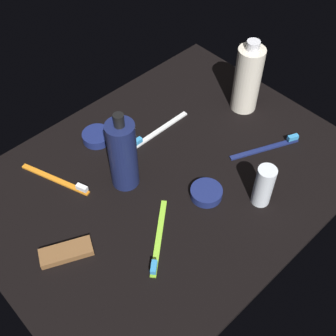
% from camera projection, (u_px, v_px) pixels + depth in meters
% --- Properties ---
extents(ground_plane, '(0.84, 0.64, 0.01)m').
position_uv_depth(ground_plane, '(168.00, 178.00, 1.00)').
color(ground_plane, black).
extents(lotion_bottle, '(0.06, 0.06, 0.20)m').
position_uv_depth(lotion_bottle, '(123.00, 154.00, 0.92)').
color(lotion_bottle, '#161E49').
rests_on(lotion_bottle, ground_plane).
extents(bodywash_bottle, '(0.07, 0.07, 0.20)m').
position_uv_depth(bodywash_bottle, '(247.00, 79.00, 1.08)').
color(bodywash_bottle, silver).
rests_on(bodywash_bottle, ground_plane).
extents(deodorant_stick, '(0.04, 0.04, 0.10)m').
position_uv_depth(deodorant_stick, '(264.00, 186.00, 0.92)').
color(deodorant_stick, silver).
rests_on(deodorant_stick, ground_plane).
extents(toothbrush_lime, '(0.15, 0.13, 0.02)m').
position_uv_depth(toothbrush_lime, '(158.00, 241.00, 0.89)').
color(toothbrush_lime, '#8CD133').
rests_on(toothbrush_lime, ground_plane).
extents(toothbrush_white, '(0.18, 0.01, 0.02)m').
position_uv_depth(toothbrush_white, '(157.00, 131.00, 1.09)').
color(toothbrush_white, white).
rests_on(toothbrush_white, ground_plane).
extents(toothbrush_navy, '(0.17, 0.08, 0.02)m').
position_uv_depth(toothbrush_navy, '(269.00, 147.00, 1.05)').
color(toothbrush_navy, navy).
rests_on(toothbrush_navy, ground_plane).
extents(toothbrush_orange, '(0.07, 0.17, 0.02)m').
position_uv_depth(toothbrush_orange, '(59.00, 180.00, 0.99)').
color(toothbrush_orange, orange).
rests_on(toothbrush_orange, ground_plane).
extents(snack_bar_brown, '(0.11, 0.08, 0.01)m').
position_uv_depth(snack_bar_brown, '(66.00, 252.00, 0.87)').
color(snack_bar_brown, brown).
rests_on(snack_bar_brown, ground_plane).
extents(cream_tin_left, '(0.07, 0.07, 0.02)m').
position_uv_depth(cream_tin_left, '(97.00, 137.00, 1.07)').
color(cream_tin_left, navy).
rests_on(cream_tin_left, ground_plane).
extents(cream_tin_right, '(0.07, 0.07, 0.02)m').
position_uv_depth(cream_tin_right, '(206.00, 193.00, 0.96)').
color(cream_tin_right, navy).
rests_on(cream_tin_right, ground_plane).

